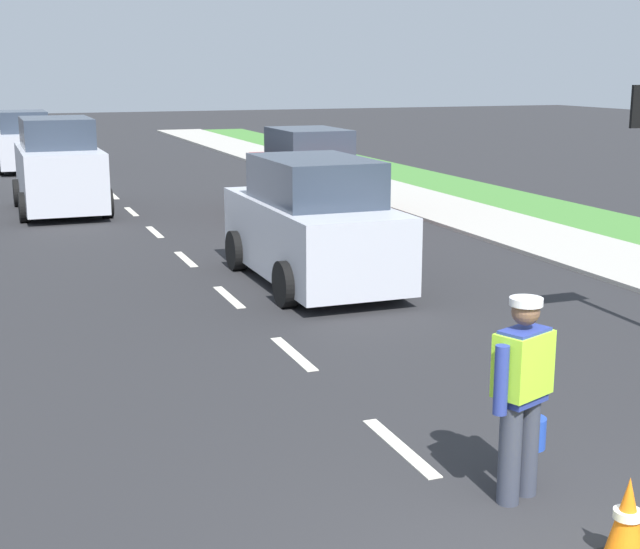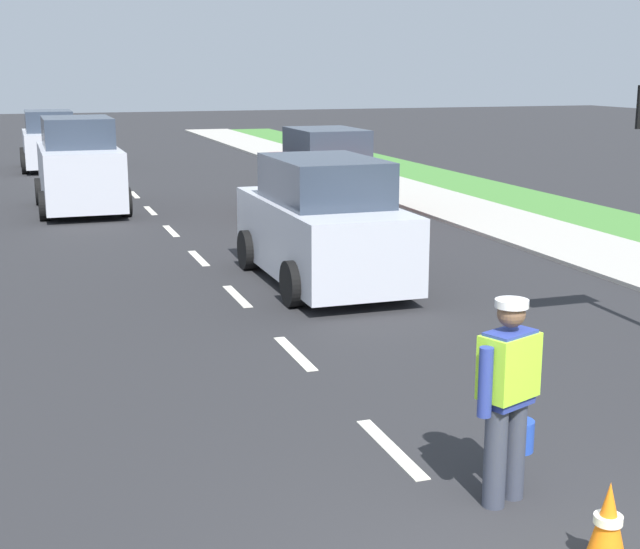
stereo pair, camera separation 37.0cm
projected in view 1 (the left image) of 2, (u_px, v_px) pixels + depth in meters
The scene contains 9 objects.
ground_plane at pixel (112, 195), 25.08m from camera, with size 96.00×96.00×0.00m, color #28282B.
sidewalk_right at pixel (576, 249), 17.51m from camera, with size 2.40×72.00×0.14m, color #B2ADA3.
lane_center_line at pixel (92, 178), 28.91m from camera, with size 0.14×46.40×0.01m.
road_worker at pixel (523, 388), 7.21m from camera, with size 0.68×0.55×1.67m.
traffic_cone_near at pixel (627, 521), 6.37m from camera, with size 0.36×0.36×0.64m.
car_parked_far at pixel (308, 174), 21.63m from camera, with size 1.97×3.94×2.01m.
car_oncoming_third at pixel (24, 143), 30.76m from camera, with size 1.98×3.83×1.98m.
car_outgoing_ahead at pixel (313, 225), 14.60m from camera, with size 2.01×4.30×2.02m.
car_oncoming_second at pixel (59, 168), 21.86m from camera, with size 2.06×4.20×2.24m.
Camera 1 is at (-3.44, -4.36, 3.40)m, focal length 51.40 mm.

